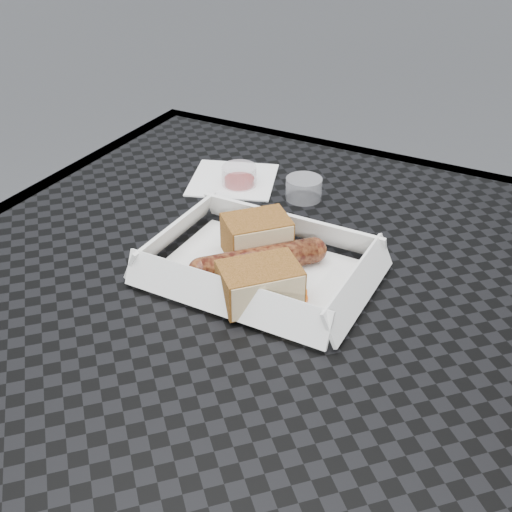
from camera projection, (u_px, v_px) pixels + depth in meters
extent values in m
cube|color=black|center=(264.00, 281.00, 0.74)|extent=(0.80, 0.80, 0.01)
cube|color=black|center=(376.00, 162.00, 1.03)|extent=(0.80, 0.03, 0.03)
cube|color=black|center=(17.00, 210.00, 0.89)|extent=(0.03, 0.80, 0.03)
cylinder|color=black|center=(191.00, 296.00, 1.34)|extent=(0.03, 0.03, 0.73)
cube|color=white|center=(260.00, 272.00, 0.73)|extent=(0.22, 0.15, 0.00)
cylinder|color=brown|center=(259.00, 260.00, 0.72)|extent=(0.11, 0.12, 0.03)
sphere|color=brown|center=(314.00, 250.00, 0.74)|extent=(0.03, 0.03, 0.03)
sphere|color=brown|center=(201.00, 271.00, 0.70)|extent=(0.03, 0.03, 0.03)
cube|color=brown|center=(257.00, 236.00, 0.75)|extent=(0.09, 0.09, 0.05)
cube|color=brown|center=(260.00, 284.00, 0.67)|extent=(0.10, 0.10, 0.04)
cylinder|color=#EA5A0A|center=(279.00, 297.00, 0.69)|extent=(0.02, 0.02, 0.00)
torus|color=white|center=(283.00, 302.00, 0.68)|extent=(0.02, 0.02, 0.00)
cube|color=#B2D17F|center=(289.00, 299.00, 0.68)|extent=(0.02, 0.02, 0.00)
cube|color=white|center=(233.00, 180.00, 0.94)|extent=(0.15, 0.15, 0.00)
cylinder|color=#98100B|center=(239.00, 176.00, 0.91)|extent=(0.05, 0.05, 0.03)
cylinder|color=silver|center=(304.00, 188.00, 0.88)|extent=(0.05, 0.05, 0.03)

